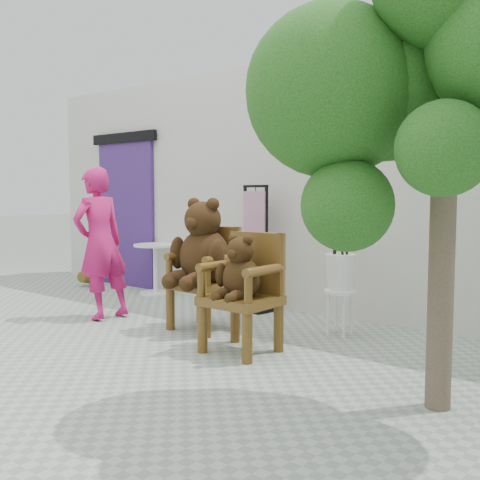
{
  "coord_description": "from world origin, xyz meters",
  "views": [
    {
      "loc": [
        3.73,
        -2.99,
        1.41
      ],
      "look_at": [
        0.23,
        1.34,
        0.95
      ],
      "focal_mm": 42.0,
      "sensor_mm": 36.0,
      "label": 1
    }
  ],
  "objects_px": {
    "person": "(101,243)",
    "display_stand": "(255,262)",
    "chair_big": "(203,256)",
    "stool_bucket": "(340,271)",
    "cafe_table": "(155,263)",
    "tree": "(445,32)",
    "chair_small": "(243,281)"
  },
  "relations": [
    {
      "from": "chair_small",
      "to": "person",
      "type": "bearing_deg",
      "value": 178.13
    },
    {
      "from": "chair_big",
      "to": "display_stand",
      "type": "relative_size",
      "value": 0.9
    },
    {
      "from": "chair_big",
      "to": "person",
      "type": "relative_size",
      "value": 0.8
    },
    {
      "from": "chair_big",
      "to": "chair_small",
      "type": "xyz_separation_m",
      "value": [
        0.84,
        -0.38,
        -0.13
      ]
    },
    {
      "from": "cafe_table",
      "to": "stool_bucket",
      "type": "relative_size",
      "value": 0.48
    },
    {
      "from": "chair_small",
      "to": "display_stand",
      "type": "distance_m",
      "value": 1.78
    },
    {
      "from": "cafe_table",
      "to": "tree",
      "type": "relative_size",
      "value": 0.2
    },
    {
      "from": "cafe_table",
      "to": "stool_bucket",
      "type": "xyz_separation_m",
      "value": [
        3.16,
        -0.44,
        0.2
      ]
    },
    {
      "from": "stool_bucket",
      "to": "tree",
      "type": "xyz_separation_m",
      "value": [
        1.46,
        -1.41,
        1.74
      ]
    },
    {
      "from": "chair_big",
      "to": "stool_bucket",
      "type": "distance_m",
      "value": 1.4
    },
    {
      "from": "person",
      "to": "cafe_table",
      "type": "height_order",
      "value": "person"
    },
    {
      "from": "stool_bucket",
      "to": "tree",
      "type": "height_order",
      "value": "tree"
    },
    {
      "from": "cafe_table",
      "to": "display_stand",
      "type": "bearing_deg",
      "value": -0.12
    },
    {
      "from": "chair_big",
      "to": "chair_small",
      "type": "relative_size",
      "value": 1.29
    },
    {
      "from": "display_stand",
      "to": "stool_bucket",
      "type": "distance_m",
      "value": 1.46
    },
    {
      "from": "chair_big",
      "to": "display_stand",
      "type": "bearing_deg",
      "value": 98.41
    },
    {
      "from": "chair_small",
      "to": "stool_bucket",
      "type": "bearing_deg",
      "value": 69.39
    },
    {
      "from": "cafe_table",
      "to": "stool_bucket",
      "type": "height_order",
      "value": "stool_bucket"
    },
    {
      "from": "tree",
      "to": "display_stand",
      "type": "bearing_deg",
      "value": 147.1
    },
    {
      "from": "display_stand",
      "to": "stool_bucket",
      "type": "relative_size",
      "value": 1.04
    },
    {
      "from": "display_stand",
      "to": "tree",
      "type": "relative_size",
      "value": 0.44
    },
    {
      "from": "chair_big",
      "to": "tree",
      "type": "height_order",
      "value": "tree"
    },
    {
      "from": "stool_bucket",
      "to": "tree",
      "type": "relative_size",
      "value": 0.42
    },
    {
      "from": "cafe_table",
      "to": "chair_big",
      "type": "bearing_deg",
      "value": -29.57
    },
    {
      "from": "stool_bucket",
      "to": "cafe_table",
      "type": "bearing_deg",
      "value": 172.14
    },
    {
      "from": "display_stand",
      "to": "chair_small",
      "type": "bearing_deg",
      "value": -48.39
    },
    {
      "from": "display_stand",
      "to": "cafe_table",
      "type": "bearing_deg",
      "value": -172.52
    },
    {
      "from": "person",
      "to": "display_stand",
      "type": "bearing_deg",
      "value": 143.23
    },
    {
      "from": "tree",
      "to": "person",
      "type": "bearing_deg",
      "value": 173.73
    },
    {
      "from": "tree",
      "to": "stool_bucket",
      "type": "bearing_deg",
      "value": 136.01
    },
    {
      "from": "chair_big",
      "to": "stool_bucket",
      "type": "xyz_separation_m",
      "value": [
        1.23,
        0.66,
        -0.12
      ]
    },
    {
      "from": "tree",
      "to": "chair_big",
      "type": "bearing_deg",
      "value": 164.41
    }
  ]
}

